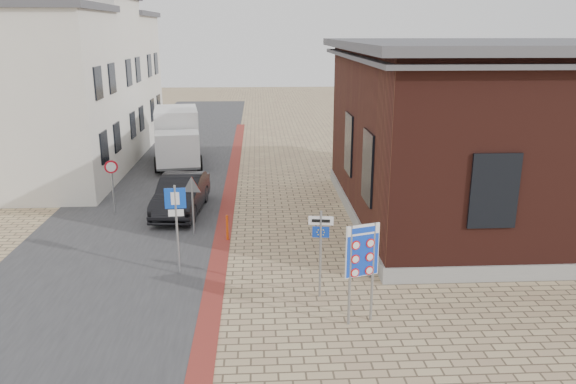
{
  "coord_description": "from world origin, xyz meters",
  "views": [
    {
      "loc": [
        -0.66,
        -13.94,
        7.2
      ],
      "look_at": [
        0.27,
        3.26,
        2.2
      ],
      "focal_mm": 35.0,
      "sensor_mm": 36.0,
      "label": 1
    }
  ],
  "objects_px": {
    "border_sign": "(362,253)",
    "essen_sign": "(321,240)",
    "box_truck": "(177,136)",
    "bollard": "(227,228)",
    "sedan": "(181,194)",
    "parking_sign": "(176,214)"
  },
  "relations": [
    {
      "from": "sedan",
      "to": "essen_sign",
      "type": "distance_m",
      "value": 9.21
    },
    {
      "from": "sedan",
      "to": "parking_sign",
      "type": "bearing_deg",
      "value": -78.89
    },
    {
      "from": "sedan",
      "to": "parking_sign",
      "type": "xyz_separation_m",
      "value": [
        0.69,
        -6.09,
        1.18
      ]
    },
    {
      "from": "parking_sign",
      "to": "bollard",
      "type": "bearing_deg",
      "value": 60.92
    },
    {
      "from": "border_sign",
      "to": "parking_sign",
      "type": "distance_m",
      "value": 5.93
    },
    {
      "from": "parking_sign",
      "to": "border_sign",
      "type": "bearing_deg",
      "value": -36.41
    },
    {
      "from": "sedan",
      "to": "box_truck",
      "type": "bearing_deg",
      "value": 103.1
    },
    {
      "from": "box_truck",
      "to": "bollard",
      "type": "bearing_deg",
      "value": -82.7
    },
    {
      "from": "box_truck",
      "to": "parking_sign",
      "type": "height_order",
      "value": "box_truck"
    },
    {
      "from": "border_sign",
      "to": "parking_sign",
      "type": "bearing_deg",
      "value": 129.48
    },
    {
      "from": "border_sign",
      "to": "essen_sign",
      "type": "height_order",
      "value": "border_sign"
    },
    {
      "from": "box_truck",
      "to": "bollard",
      "type": "xyz_separation_m",
      "value": [
        3.32,
        -12.02,
        -1.07
      ]
    },
    {
      "from": "essen_sign",
      "to": "box_truck",
      "type": "bearing_deg",
      "value": 118.43
    },
    {
      "from": "sedan",
      "to": "bollard",
      "type": "xyz_separation_m",
      "value": [
        2.02,
        -3.29,
        -0.3
      ]
    },
    {
      "from": "box_truck",
      "to": "bollard",
      "type": "distance_m",
      "value": 12.51
    },
    {
      "from": "border_sign",
      "to": "essen_sign",
      "type": "bearing_deg",
      "value": 102.11
    },
    {
      "from": "box_truck",
      "to": "essen_sign",
      "type": "distance_m",
      "value": 17.62
    },
    {
      "from": "border_sign",
      "to": "essen_sign",
      "type": "xyz_separation_m",
      "value": [
        -0.86,
        1.49,
        -0.22
      ]
    },
    {
      "from": "essen_sign",
      "to": "bollard",
      "type": "bearing_deg",
      "value": 129.94
    },
    {
      "from": "box_truck",
      "to": "border_sign",
      "type": "bearing_deg",
      "value": -76.97
    },
    {
      "from": "box_truck",
      "to": "border_sign",
      "type": "relative_size",
      "value": 2.25
    },
    {
      "from": "box_truck",
      "to": "bollard",
      "type": "height_order",
      "value": "box_truck"
    }
  ]
}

